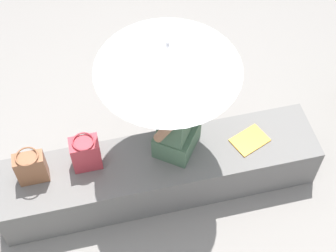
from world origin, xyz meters
The scene contains 7 objects.
ground_plane centered at (0.00, 0.00, 0.00)m, with size 14.00×14.00×0.00m, color gray.
stone_bench centered at (0.00, 0.00, 0.21)m, with size 2.55×0.53×0.43m, color slate.
person_seated centered at (-0.16, -0.08, 0.82)m, with size 0.44×0.50×0.90m.
parasol centered at (-0.09, -0.09, 1.45)m, with size 0.98×0.98×1.16m.
handbag_black centered at (0.96, -0.04, 0.58)m, with size 0.22×0.17×0.31m.
tote_bag_canvas centered at (0.55, -0.08, 0.58)m, with size 0.22×0.16×0.31m.
magazine centered at (-0.74, 0.00, 0.43)m, with size 0.28×0.20×0.01m, color gold.
Camera 1 is at (0.43, 2.11, 3.79)m, focal length 54.55 mm.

